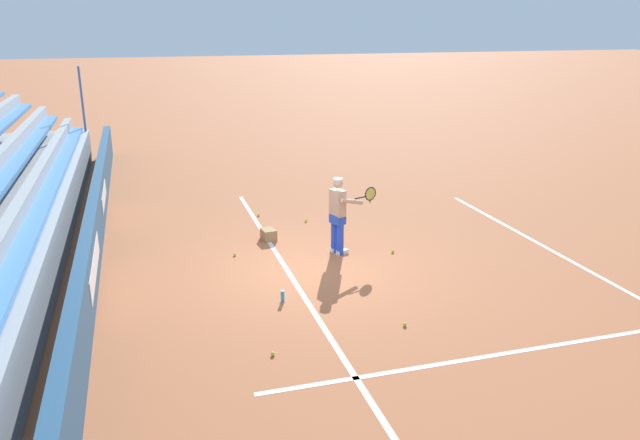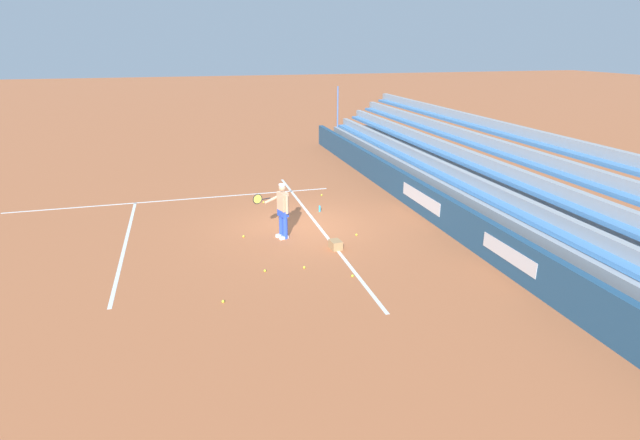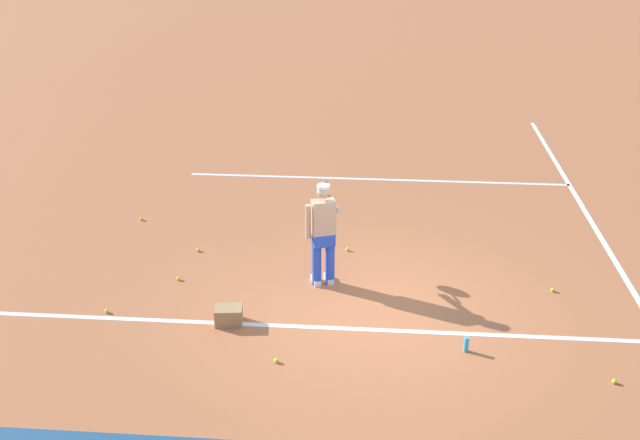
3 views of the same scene
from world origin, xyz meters
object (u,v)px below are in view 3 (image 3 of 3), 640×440
at_px(ball_box_cardboard, 229,315).
at_px(tennis_ball_far_left, 553,290).
at_px(tennis_ball_midcourt, 198,250).
at_px(tennis_ball_by_box, 107,311).
at_px(tennis_player, 323,233).
at_px(tennis_ball_stray_back, 178,278).
at_px(water_bottle, 466,344).
at_px(tennis_ball_near_player, 348,249).
at_px(tennis_ball_far_right, 276,361).
at_px(tennis_ball_toward_net, 614,381).
at_px(tennis_ball_on_baseline, 141,219).

xyz_separation_m(ball_box_cardboard, tennis_ball_far_left, (4.95, 1.31, -0.10)).
height_order(tennis_ball_midcourt, tennis_ball_by_box, same).
xyz_separation_m(tennis_player, tennis_ball_stray_back, (-2.36, -0.11, -0.86)).
bearing_deg(tennis_ball_midcourt, tennis_ball_far_left, -8.99).
height_order(ball_box_cardboard, tennis_ball_stray_back, ball_box_cardboard).
relative_size(ball_box_cardboard, water_bottle, 1.82).
relative_size(tennis_player, tennis_ball_midcourt, 25.98).
relative_size(tennis_ball_stray_back, tennis_ball_midcourt, 1.00).
distance_m(tennis_player, tennis_ball_midcourt, 2.61).
relative_size(tennis_ball_stray_back, tennis_ball_by_box, 1.00).
distance_m(ball_box_cardboard, tennis_ball_near_player, 2.97).
xyz_separation_m(tennis_ball_near_player, tennis_ball_far_left, (3.31, -1.17, 0.00)).
height_order(tennis_ball_stray_back, tennis_ball_midcourt, same).
bearing_deg(tennis_ball_far_right, tennis_ball_far_left, 28.68).
height_order(tennis_ball_midcourt, tennis_ball_near_player, same).
distance_m(tennis_player, water_bottle, 2.87).
height_order(tennis_ball_stray_back, tennis_ball_toward_net, same).
relative_size(ball_box_cardboard, tennis_ball_stray_back, 6.06).
relative_size(ball_box_cardboard, tennis_ball_on_baseline, 6.06).
distance_m(tennis_ball_by_box, tennis_ball_on_baseline, 3.37).
distance_m(tennis_ball_stray_back, tennis_ball_far_left, 6.01).
distance_m(tennis_player, tennis_ball_near_player, 1.49).
bearing_deg(tennis_player, ball_box_cardboard, -134.60).
bearing_deg(tennis_ball_by_box, tennis_ball_far_left, 9.85).
height_order(tennis_ball_midcourt, water_bottle, water_bottle).
bearing_deg(tennis_ball_by_box, tennis_ball_toward_net, -9.28).
distance_m(tennis_ball_by_box, water_bottle, 5.34).
bearing_deg(tennis_player, tennis_ball_near_player, 73.83).
bearing_deg(tennis_ball_midcourt, water_bottle, -31.63).
bearing_deg(tennis_ball_near_player, tennis_ball_stray_back, -154.67).
xyz_separation_m(tennis_ball_near_player, water_bottle, (1.78, -2.94, 0.08)).
bearing_deg(tennis_ball_stray_back, tennis_ball_far_left, 1.03).
height_order(tennis_ball_by_box, tennis_ball_on_baseline, same).
xyz_separation_m(ball_box_cardboard, water_bottle, (3.41, -0.46, -0.02)).
distance_m(tennis_ball_midcourt, water_bottle, 5.16).
xyz_separation_m(tennis_ball_midcourt, tennis_ball_by_box, (-0.91, -2.13, 0.00)).
bearing_deg(tennis_ball_midcourt, tennis_ball_stray_back, -94.48).
bearing_deg(water_bottle, ball_box_cardboard, 172.37).
height_order(tennis_ball_stray_back, tennis_ball_on_baseline, same).
distance_m(tennis_player, tennis_ball_toward_net, 4.69).
height_order(tennis_player, water_bottle, tennis_player).
xyz_separation_m(tennis_ball_toward_net, tennis_ball_near_player, (-3.63, 3.53, 0.00)).
bearing_deg(tennis_ball_toward_net, tennis_ball_far_right, 178.64).
height_order(tennis_player, tennis_ball_on_baseline, tennis_player).
bearing_deg(tennis_ball_by_box, ball_box_cardboard, -3.79).
bearing_deg(water_bottle, tennis_ball_far_left, 49.07).
xyz_separation_m(tennis_ball_far_right, tennis_ball_near_player, (0.80, 3.42, 0.00)).
relative_size(tennis_player, ball_box_cardboard, 4.29).
relative_size(tennis_ball_by_box, tennis_ball_on_baseline, 1.00).
relative_size(tennis_ball_midcourt, tennis_ball_far_left, 1.00).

